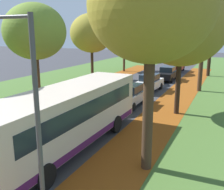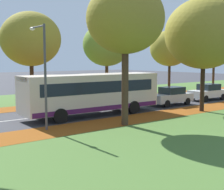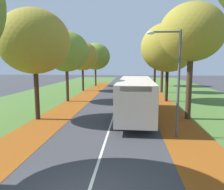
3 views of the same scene
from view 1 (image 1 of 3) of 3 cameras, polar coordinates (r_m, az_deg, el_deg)
The scene contains 17 objects.
grass_verge_left at distance 26.26m, azimuth -18.91°, elevation 0.66°, with size 12.00×90.00×0.01m, color #476B2D.
leaf_litter_left at distance 18.99m, azimuth -21.02°, elevation -4.28°, with size 2.80×60.00×0.00m, color #8C4714.
leaf_litter_right at distance 14.27m, azimuth 6.47°, elevation -9.29°, with size 2.80×60.00×0.00m, color #8C4714.
road_centre_line at distance 21.16m, azimuth -0.35°, elevation -1.59°, with size 0.12×80.00×0.01m, color silver.
tree_left_mid at distance 22.06m, azimuth -16.43°, elevation 13.08°, with size 4.92×4.92×7.78m.
tree_left_far at distance 30.58m, azimuth -4.46°, elevation 13.28°, with size 4.89×4.89×7.63m.
tree_left_distant at distance 37.72m, azimuth 2.71°, elevation 13.75°, with size 5.65×5.65×8.23m.
tree_right_near at distance 10.08m, azimuth 8.58°, elevation 18.51°, with size 4.69×4.69×8.57m.
tree_right_mid at distance 18.04m, azimuth 14.90°, elevation 14.59°, with size 5.99×5.99×8.70m.
tree_right_far at distance 26.05m, azimuth 19.39°, elevation 13.72°, with size 4.16×4.16×7.86m.
tree_right_distant at distance 35.81m, azimuth 21.02°, elevation 14.52°, with size 5.30×5.30×9.10m.
streetlamp_right at distance 7.36m, azimuth -18.08°, elevation -1.19°, with size 1.89×0.28×6.00m.
bus at distance 12.64m, azimuth -9.56°, elevation -4.26°, with size 2.83×10.45×2.98m.
car_silver_lead at distance 20.13m, azimuth 3.86°, elevation -0.03°, with size 1.84×4.23×1.62m.
car_white_following at distance 25.36m, azimuth 8.06°, elevation 2.69°, with size 1.94×4.28×1.62m.
car_black_third_in_line at distance 31.37m, azimuth 11.95°, elevation 4.60°, with size 1.79×4.20×1.62m.
car_red_fourth_in_line at distance 38.95m, azimuth 13.90°, elevation 6.19°, with size 1.81×4.22×1.62m.
Camera 1 is at (8.54, 1.45, 5.52)m, focal length 42.00 mm.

